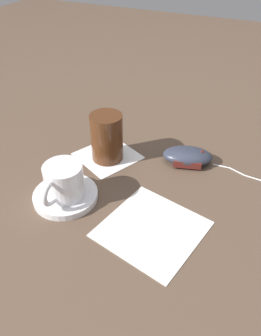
{
  "coord_description": "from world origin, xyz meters",
  "views": [
    {
      "loc": [
        -0.24,
        0.52,
        0.45
      ],
      "look_at": [
        -0.0,
        0.02,
        0.03
      ],
      "focal_mm": 35.0,
      "sensor_mm": 36.0,
      "label": 1
    }
  ],
  "objects": [
    {
      "name": "saucer",
      "position": [
        0.09,
        0.13,
        0.01
      ],
      "size": [
        0.13,
        0.13,
        0.01
      ],
      "primitive_type": "cylinder",
      "color": "white",
      "rests_on": "ground"
    },
    {
      "name": "napkin_spare",
      "position": [
        -0.1,
        0.13,
        0.0
      ],
      "size": [
        0.2,
        0.2,
        0.0
      ],
      "primitive_type": "cube",
      "rotation": [
        0.0,
        0.0,
        -0.2
      ],
      "color": "silver",
      "rests_on": "ground"
    },
    {
      "name": "drinking_glass",
      "position": [
        0.08,
        -0.03,
        0.06
      ],
      "size": [
        0.07,
        0.07,
        0.11
      ],
      "primitive_type": "cylinder",
      "color": "#4C2814",
      "rests_on": "napkin_under_glass"
    },
    {
      "name": "coffee_cup",
      "position": [
        0.09,
        0.14,
        0.05
      ],
      "size": [
        0.08,
        0.11,
        0.07
      ],
      "color": "white",
      "rests_on": "saucer"
    },
    {
      "name": "computer_mouse",
      "position": [
        -0.09,
        -0.09,
        0.02
      ],
      "size": [
        0.13,
        0.1,
        0.04
      ],
      "color": "#2D3342",
      "rests_on": "ground"
    },
    {
      "name": "ground_plane",
      "position": [
        0.0,
        0.0,
        0.0
      ],
      "size": [
        3.0,
        3.0,
        0.0
      ],
      "primitive_type": "plane",
      "color": "brown"
    },
    {
      "name": "napkin_under_glass",
      "position": [
        0.09,
        -0.03,
        0.0
      ],
      "size": [
        0.17,
        0.17,
        0.0
      ],
      "primitive_type": "cube",
      "rotation": [
        0.0,
        0.0,
        -0.43
      ],
      "color": "white",
      "rests_on": "ground"
    }
  ]
}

